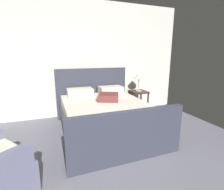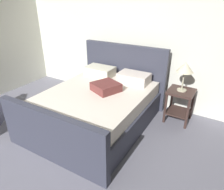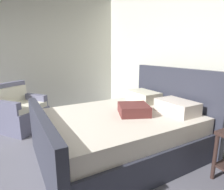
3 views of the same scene
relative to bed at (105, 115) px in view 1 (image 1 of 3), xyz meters
The scene contains 4 objects.
wall_back 1.65m from the bed, 94.17° to the left, with size 5.13×0.12×2.85m, color silver.
bed is the anchor object (origin of this frame).
nightstand_right 1.45m from the bed, 33.97° to the left, with size 0.44×0.44×0.60m.
table_lamp_right 1.59m from the bed, 33.97° to the left, with size 0.28×0.28×0.50m.
Camera 1 is at (-0.85, -1.00, 1.51)m, focal length 26.60 mm.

